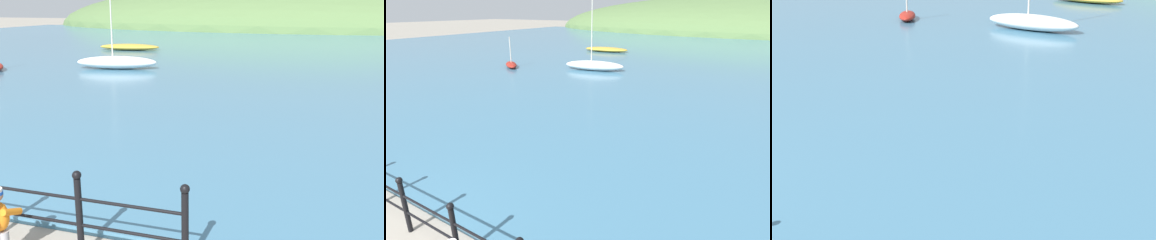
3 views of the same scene
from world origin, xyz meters
The scene contains 6 objects.
water centered at (0.00, 32.00, 0.05)m, with size 80.00×60.00×0.10m, color teal.
far_hillside centered at (0.00, 70.69, 0.00)m, with size 80.90×44.50×13.59m.
iron_railing centered at (-0.05, 1.50, 0.64)m, with size 8.92×0.12×1.21m.
boat_twin_mast centered at (-4.73, 17.50, 0.44)m, with size 4.33×2.22×5.19m.
boat_nearest_quay centered at (-10.41, 15.26, 0.30)m, with size 2.20×2.03×2.18m.
boat_green_fishing centered at (-8.40, 26.70, 0.32)m, with size 4.58×2.12×0.44m.
Camera 2 is at (5.25, -0.82, 4.09)m, focal length 28.00 mm.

